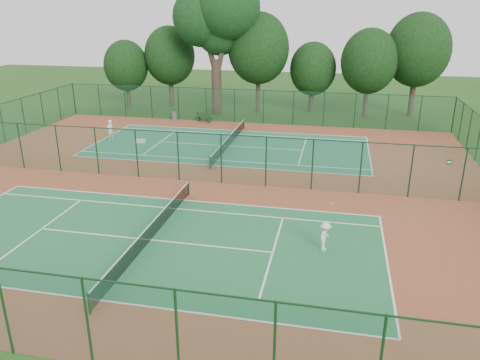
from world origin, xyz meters
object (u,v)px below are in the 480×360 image
player_far (110,130)px  trash_bin (174,116)px  big_tree (217,17)px  player_near (325,237)px  bench (204,117)px  kit_bag (140,141)px

player_far → trash_bin: size_ratio=1.92×
trash_bin → big_tree: size_ratio=0.07×
player_near → bench: size_ratio=0.85×
player_near → big_tree: 34.39m
player_far → bench: size_ratio=1.07×
bench → trash_bin: bearing=-163.9°
trash_bin → big_tree: 11.58m
player_far → trash_bin: player_far is taller
bench → kit_bag: size_ratio=1.94×
trash_bin → big_tree: bearing=51.3°
trash_bin → kit_bag: size_ratio=1.09×
player_near → kit_bag: size_ratio=1.65×
kit_bag → big_tree: (3.72, 13.63, 10.31)m
player_near → kit_bag: bearing=59.8°
player_near → player_far: player_far is taller
player_far → trash_bin: 9.33m
player_near → big_tree: big_tree is taller
player_far → kit_bag: player_far is taller
player_near → big_tree: (-13.22, 30.22, 9.72)m
trash_bin → kit_bag: bearing=-90.3°
kit_bag → big_tree: big_tree is taller
player_near → player_far: size_ratio=0.79×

